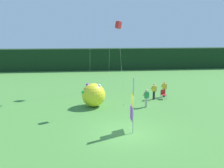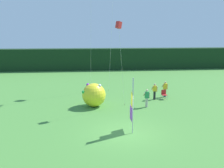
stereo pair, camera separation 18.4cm
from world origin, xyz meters
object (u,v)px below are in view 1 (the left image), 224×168
at_px(inflatable_balloon, 94,95).
at_px(kite_red_box_2, 118,26).
at_px(person_far_left, 146,98).
at_px(folding_chair, 163,94).
at_px(person_near_banner, 164,89).
at_px(banner_flag, 132,106).
at_px(person_mid_field, 154,91).

xyz_separation_m(inflatable_balloon, kite_red_box_2, (2.03, -0.96, 5.87)).
xyz_separation_m(person_far_left, folding_chair, (2.31, 2.45, -0.33)).
xyz_separation_m(person_near_banner, person_far_left, (-2.62, -3.17, -0.00)).
distance_m(banner_flag, kite_red_box_2, 7.06).
bearing_deg(kite_red_box_2, banner_flag, -86.39).
xyz_separation_m(person_mid_field, kite_red_box_2, (-3.86, -2.65, 6.08)).
bearing_deg(kite_red_box_2, inflatable_balloon, 154.71).
bearing_deg(person_near_banner, kite_red_box_2, -146.00).
relative_size(person_mid_field, kite_red_box_2, 0.22).
relative_size(banner_flag, inflatable_balloon, 1.77).
bearing_deg(person_mid_field, inflatable_balloon, -163.99).
relative_size(banner_flag, kite_red_box_2, 0.50).
xyz_separation_m(person_far_left, inflatable_balloon, (-4.56, 0.66, 0.19)).
distance_m(person_mid_field, kite_red_box_2, 7.67).
relative_size(person_mid_field, person_far_left, 0.98).
distance_m(inflatable_balloon, kite_red_box_2, 6.29).
xyz_separation_m(banner_flag, person_far_left, (2.22, 5.11, -0.91)).
bearing_deg(kite_red_box_2, folding_chair, 29.62).
relative_size(person_mid_field, inflatable_balloon, 0.75).
distance_m(banner_flag, person_near_banner, 9.64).
relative_size(person_far_left, inflatable_balloon, 0.77).
height_order(banner_flag, kite_red_box_2, kite_red_box_2).
bearing_deg(banner_flag, person_mid_field, 64.53).
xyz_separation_m(person_mid_field, person_far_left, (-1.33, -2.35, 0.02)).
bearing_deg(person_far_left, person_mid_field, 60.46).
bearing_deg(person_far_left, person_near_banner, 50.40).
relative_size(person_near_banner, person_mid_field, 1.02).
height_order(person_mid_field, person_far_left, person_far_left).
height_order(person_mid_field, inflatable_balloon, inflatable_balloon).
bearing_deg(folding_chair, inflatable_balloon, -165.41).
height_order(folding_chair, kite_red_box_2, kite_red_box_2).
height_order(person_far_left, inflatable_balloon, inflatable_balloon).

